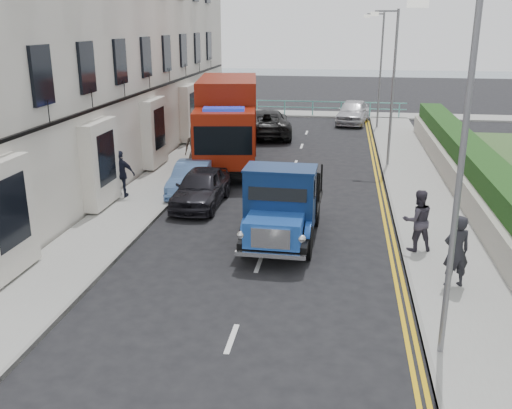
# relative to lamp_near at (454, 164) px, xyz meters

# --- Properties ---
(ground) EXTENTS (120.00, 120.00, 0.00)m
(ground) POSITION_rel_lamp_near_xyz_m (-4.18, 2.00, -4.00)
(ground) COLOR black
(ground) RESTS_ON ground
(pavement_west) EXTENTS (2.40, 38.00, 0.12)m
(pavement_west) POSITION_rel_lamp_near_xyz_m (-9.38, 11.00, -3.94)
(pavement_west) COLOR gray
(pavement_west) RESTS_ON ground
(pavement_east) EXTENTS (2.60, 38.00, 0.12)m
(pavement_east) POSITION_rel_lamp_near_xyz_m (1.12, 11.00, -3.94)
(pavement_east) COLOR gray
(pavement_east) RESTS_ON ground
(promenade) EXTENTS (30.00, 2.50, 0.12)m
(promenade) POSITION_rel_lamp_near_xyz_m (-4.18, 31.00, -3.94)
(promenade) COLOR gray
(promenade) RESTS_ON ground
(sea_plane) EXTENTS (120.00, 120.00, 0.00)m
(sea_plane) POSITION_rel_lamp_near_xyz_m (-4.18, 62.00, -4.00)
(sea_plane) COLOR slate
(sea_plane) RESTS_ON ground
(terrace_west) EXTENTS (6.31, 30.20, 14.25)m
(terrace_west) POSITION_rel_lamp_near_xyz_m (-13.65, 15.00, 3.17)
(terrace_west) COLOR beige
(terrace_west) RESTS_ON ground
(garden_east) EXTENTS (1.45, 28.00, 1.75)m
(garden_east) POSITION_rel_lamp_near_xyz_m (3.03, 11.00, -3.10)
(garden_east) COLOR #B2AD9E
(garden_east) RESTS_ON ground
(seafront_railing) EXTENTS (13.00, 0.08, 1.11)m
(seafront_railing) POSITION_rel_lamp_near_xyz_m (-4.18, 30.20, -3.42)
(seafront_railing) COLOR #59B2A5
(seafront_railing) RESTS_ON ground
(lamp_near) EXTENTS (1.23, 0.18, 7.00)m
(lamp_near) POSITION_rel_lamp_near_xyz_m (0.00, 0.00, 0.00)
(lamp_near) COLOR slate
(lamp_near) RESTS_ON ground
(lamp_mid) EXTENTS (1.23, 0.18, 7.00)m
(lamp_mid) POSITION_rel_lamp_near_xyz_m (0.00, 16.00, 0.00)
(lamp_mid) COLOR slate
(lamp_mid) RESTS_ON ground
(lamp_far) EXTENTS (1.23, 0.18, 7.00)m
(lamp_far) POSITION_rel_lamp_near_xyz_m (0.00, 26.00, 0.00)
(lamp_far) COLOR slate
(lamp_far) RESTS_ON ground
(bedford_lorry) EXTENTS (2.18, 5.22, 2.44)m
(bedford_lorry) POSITION_rel_lamp_near_xyz_m (-3.74, 5.47, -2.88)
(bedford_lorry) COLOR black
(bedford_lorry) RESTS_ON ground
(red_lorry) EXTENTS (3.70, 7.89, 3.98)m
(red_lorry) POSITION_rel_lamp_near_xyz_m (-7.29, 15.16, -1.88)
(red_lorry) COLOR black
(red_lorry) RESTS_ON ground
(parked_car_front) EXTENTS (1.68, 4.02, 1.36)m
(parked_car_front) POSITION_rel_lamp_near_xyz_m (-7.06, 9.00, -3.32)
(parked_car_front) COLOR black
(parked_car_front) RESTS_ON ground
(parked_car_mid) EXTENTS (1.37, 3.75, 1.23)m
(parked_car_mid) POSITION_rel_lamp_near_xyz_m (-7.78, 10.49, -3.38)
(parked_car_mid) COLOR #587FBD
(parked_car_mid) RESTS_ON ground
(parked_car_rear) EXTENTS (2.22, 4.68, 1.32)m
(parked_car_rear) POSITION_rel_lamp_near_xyz_m (-7.78, 14.00, -3.34)
(parked_car_rear) COLOR #B4B4B9
(parked_car_rear) RESTS_ON ground
(seafront_car_left) EXTENTS (3.56, 6.05, 1.58)m
(seafront_car_left) POSITION_rel_lamp_near_xyz_m (-6.46, 22.58, -3.21)
(seafront_car_left) COLOR black
(seafront_car_left) RESTS_ON ground
(seafront_car_right) EXTENTS (2.49, 4.79, 1.56)m
(seafront_car_right) POSITION_rel_lamp_near_xyz_m (-1.39, 27.71, -3.22)
(seafront_car_right) COLOR silver
(seafront_car_right) RESTS_ON ground
(pedestrian_east_near) EXTENTS (0.79, 0.63, 1.87)m
(pedestrian_east_near) POSITION_rel_lamp_near_xyz_m (0.89, 3.14, -2.94)
(pedestrian_east_near) COLOR black
(pedestrian_east_near) RESTS_ON pavement_east
(pedestrian_east_far) EXTENTS (1.03, 0.89, 1.82)m
(pedestrian_east_far) POSITION_rel_lamp_near_xyz_m (0.22, 5.45, -2.97)
(pedestrian_east_far) COLOR #38343F
(pedestrian_east_far) RESTS_ON pavement_east
(pedestrian_west_near) EXTENTS (1.05, 0.47, 1.78)m
(pedestrian_west_near) POSITION_rel_lamp_near_xyz_m (-10.18, 9.20, -2.99)
(pedestrian_west_near) COLOR black
(pedestrian_west_near) RESTS_ON pavement_west
(pedestrian_west_far) EXTENTS (1.04, 0.80, 1.91)m
(pedestrian_west_far) POSITION_rel_lamp_near_xyz_m (-8.58, 14.08, -2.92)
(pedestrian_west_far) COLOR #433930
(pedestrian_west_far) RESTS_ON pavement_west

